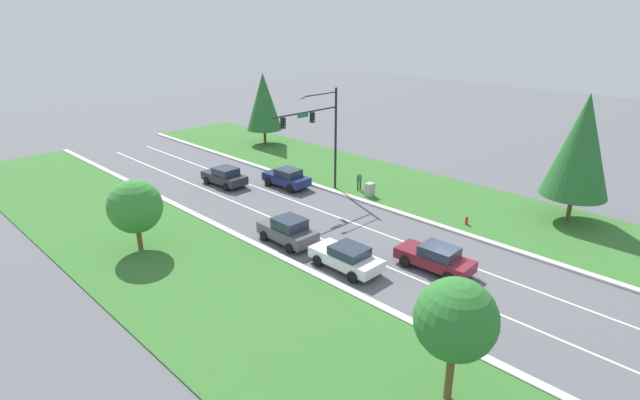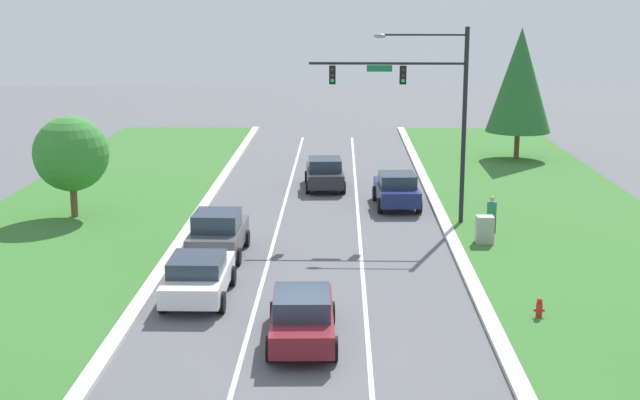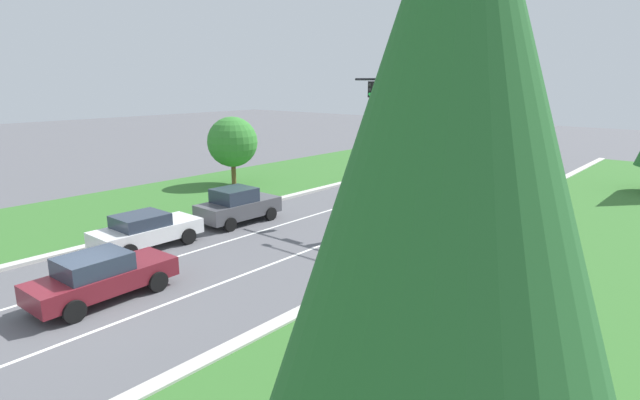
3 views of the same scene
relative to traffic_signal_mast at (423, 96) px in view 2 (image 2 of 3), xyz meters
The scene contains 16 objects.
ground_plane 16.58m from the traffic_signal_mast, 106.96° to the right, with size 160.00×160.00×0.00m, color #5B5B60.
curb_strip_right 15.96m from the traffic_signal_mast, 85.74° to the right, with size 0.50×90.00×0.15m.
curb_strip_left 18.90m from the traffic_signal_mast, 124.40° to the right, with size 0.50×90.00×0.15m.
lane_stripe_inner_left 17.16m from the traffic_signal_mast, 113.07° to the right, with size 0.14×81.00×0.01m.
lane_stripe_inner_right 16.18m from the traffic_signal_mast, 100.43° to the right, with size 0.14×81.00×0.01m.
traffic_signal_mast is the anchor object (origin of this frame).
white_sedan 14.30m from the traffic_signal_mast, 128.30° to the right, with size 2.13×4.56×1.54m.
charcoal_sedan 10.05m from the traffic_signal_mast, 120.17° to the left, with size 2.26×4.50×1.66m.
navy_sedan 5.94m from the traffic_signal_mast, 104.23° to the left, with size 2.24×4.47×1.69m.
graphite_sedan 11.03m from the traffic_signal_mast, 147.48° to the right, with size 2.18×4.31×1.81m.
burgundy_sedan 15.86m from the traffic_signal_mast, 108.05° to the right, with size 2.13×4.73×1.60m.
utility_cabinet 6.62m from the traffic_signal_mast, 55.90° to the right, with size 0.70×0.60×1.21m.
pedestrian 5.89m from the traffic_signal_mast, 32.49° to the right, with size 0.43×0.32×1.69m.
fire_hydrant 13.65m from the traffic_signal_mast, 77.59° to the right, with size 0.34×0.20×0.70m.
conifer_near_right_tree 18.23m from the traffic_signal_mast, 65.70° to the left, with size 4.02×4.02×8.22m.
oak_far_left_tree 16.06m from the traffic_signal_mast, behind, with size 3.42×3.42×4.73m.
Camera 2 is at (0.96, -24.06, 9.82)m, focal length 50.00 mm.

